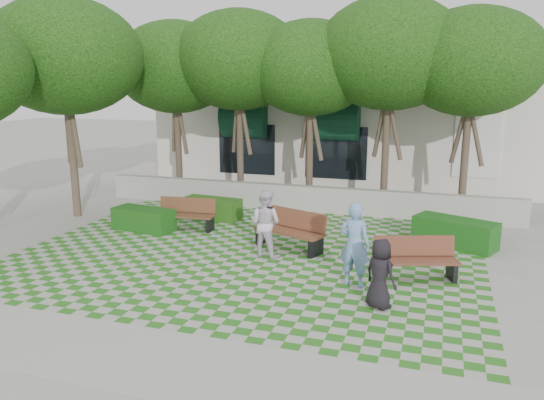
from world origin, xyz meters
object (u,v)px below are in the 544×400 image
(person_blue, at_px, (355,245))
(person_dark, at_px, (380,274))
(hedge_midleft, at_px, (212,208))
(person_white, at_px, (265,223))
(bench_east, at_px, (416,259))
(hedge_east, at_px, (455,233))
(hedge_west, at_px, (144,219))
(bench_mid, at_px, (291,231))
(bench_west, at_px, (186,214))

(person_blue, xyz_separation_m, person_dark, (0.69, -1.02, -0.24))
(hedge_midleft, height_order, person_dark, person_dark)
(person_dark, relative_size, person_white, 0.82)
(hedge_midleft, relative_size, person_white, 1.10)
(bench_east, height_order, person_dark, person_dark)
(hedge_east, height_order, person_blue, person_blue)
(bench_east, height_order, hedge_west, bench_east)
(bench_mid, relative_size, hedge_west, 1.10)
(bench_east, distance_m, bench_west, 7.40)
(bench_mid, height_order, hedge_east, bench_mid)
(bench_west, relative_size, hedge_east, 0.85)
(bench_mid, bearing_deg, bench_east, 0.66)
(hedge_east, relative_size, person_blue, 1.14)
(bench_east, height_order, person_white, person_white)
(hedge_midleft, relative_size, person_dark, 1.35)
(hedge_east, relative_size, hedge_west, 1.13)
(hedge_east, height_order, hedge_midleft, hedge_east)
(person_blue, height_order, person_white, person_blue)
(bench_east, distance_m, person_white, 3.92)
(bench_west, height_order, hedge_midleft, bench_west)
(bench_east, distance_m, person_blue, 1.63)
(person_blue, bearing_deg, bench_east, -134.99)
(bench_west, relative_size, person_blue, 0.97)
(hedge_east, bearing_deg, bench_mid, -158.89)
(person_blue, bearing_deg, bench_mid, -34.91)
(hedge_east, distance_m, person_dark, 5.10)
(person_dark, height_order, person_white, person_white)
(hedge_midleft, distance_m, person_dark, 8.39)
(hedge_midleft, distance_m, person_blue, 7.22)
(person_dark, bearing_deg, bench_west, 0.02)
(bench_east, height_order, bench_mid, bench_mid)
(person_white, bearing_deg, person_dark, 154.10)
(bench_mid, height_order, person_blue, person_blue)
(bench_west, distance_m, person_blue, 6.56)
(hedge_east, relative_size, person_dark, 1.53)
(hedge_west, height_order, person_white, person_white)
(hedge_east, distance_m, person_white, 5.37)
(hedge_midleft, relative_size, hedge_west, 1.01)
(bench_west, height_order, person_white, person_white)
(bench_west, height_order, person_blue, person_blue)
(bench_mid, bearing_deg, hedge_east, 42.92)
(bench_east, distance_m, person_dark, 2.00)
(bench_east, relative_size, hedge_midleft, 1.01)
(bench_east, xyz_separation_m, hedge_west, (-8.24, 1.72, -0.13))
(bench_mid, distance_m, person_dark, 4.26)
(hedge_west, xyz_separation_m, person_blue, (6.95, -2.59, 0.63))
(bench_west, relative_size, person_white, 1.06)
(hedge_west, xyz_separation_m, person_white, (4.38, -1.19, 0.55))
(bench_west, bearing_deg, person_white, -33.04)
(person_white, bearing_deg, bench_east, -177.14)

